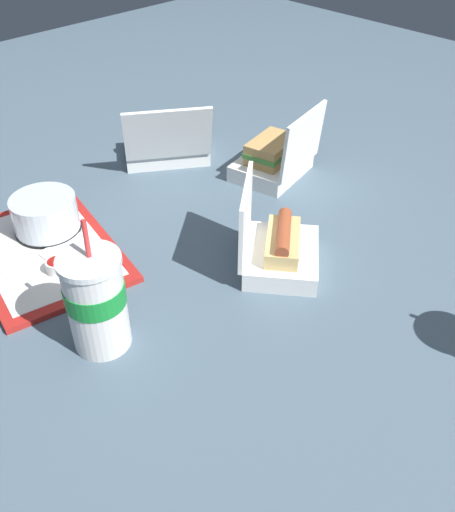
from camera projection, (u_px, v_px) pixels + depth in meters
name	position (u px, v px, depth m)	size (l,w,h in m)	color
ground_plane	(228.00, 258.00, 1.14)	(3.20, 3.20, 0.00)	#4C6070
food_tray	(44.00, 252.00, 1.15)	(0.41, 0.33, 0.01)	red
cake_container	(46.00, 215.00, 1.17)	(0.14, 0.14, 0.08)	black
ketchup_cup	(57.00, 266.00, 1.08)	(0.04, 0.04, 0.02)	white
napkin_stack	(73.00, 253.00, 1.13)	(0.10, 0.10, 0.00)	white
plastic_fork	(4.00, 274.00, 1.08)	(0.11, 0.01, 0.01)	white
clamshell_hotdog_back	(278.00, 248.00, 1.10)	(0.22, 0.23, 0.18)	white
clamshell_sandwich_front	(275.00, 159.00, 1.38)	(0.19, 0.21, 0.18)	white
clamshell_hotdog_left	(166.00, 144.00, 1.45)	(0.28, 0.28, 0.18)	white
soda_cup_front	(96.00, 300.00, 0.90)	(0.10, 0.10, 0.24)	white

